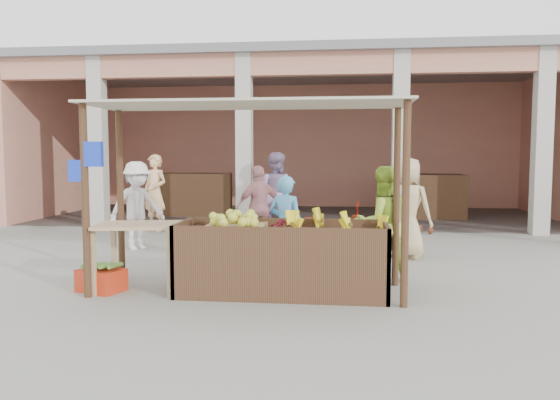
# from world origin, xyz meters

# --- Properties ---
(ground) EXTENTS (60.00, 60.00, 0.00)m
(ground) POSITION_xyz_m (0.00, 0.00, 0.00)
(ground) COLOR gray
(ground) RESTS_ON ground
(market_building) EXTENTS (14.40, 6.40, 4.20)m
(market_building) POSITION_xyz_m (0.05, 8.93, 2.70)
(market_building) COLOR tan
(market_building) RESTS_ON ground
(fruit_stall) EXTENTS (2.60, 0.95, 0.80)m
(fruit_stall) POSITION_xyz_m (0.50, 0.00, 0.40)
(fruit_stall) COLOR #503220
(fruit_stall) RESTS_ON ground
(stall_awning) EXTENTS (4.09, 1.35, 2.39)m
(stall_awning) POSITION_xyz_m (-0.01, 0.06, 1.98)
(stall_awning) COLOR #503220
(stall_awning) RESTS_ON ground
(banana_heap) EXTENTS (1.20, 0.66, 0.22)m
(banana_heap) POSITION_xyz_m (1.13, 0.04, 0.91)
(banana_heap) COLOR yellow
(banana_heap) RESTS_ON fruit_stall
(melon_tray) EXTENTS (0.73, 0.64, 0.20)m
(melon_tray) POSITION_xyz_m (-0.10, 0.04, 0.89)
(melon_tray) COLOR tan
(melon_tray) RESTS_ON fruit_stall
(berry_heap) EXTENTS (0.40, 0.33, 0.13)m
(berry_heap) POSITION_xyz_m (0.49, 0.03, 0.86)
(berry_heap) COLOR maroon
(berry_heap) RESTS_ON fruit_stall
(side_table) EXTENTS (1.18, 0.89, 0.87)m
(side_table) POSITION_xyz_m (-1.32, -0.08, 0.73)
(side_table) COLOR tan
(side_table) RESTS_ON ground
(papaya_pile) EXTENTS (0.71, 0.40, 0.20)m
(papaya_pile) POSITION_xyz_m (-1.32, -0.08, 0.97)
(papaya_pile) COLOR #5C9A32
(papaya_pile) RESTS_ON side_table
(red_crate) EXTENTS (0.65, 0.56, 0.28)m
(red_crate) POSITION_xyz_m (-1.82, -0.15, 0.14)
(red_crate) COLOR red
(red_crate) RESTS_ON ground
(plantain_bundle) EXTENTS (0.43, 0.30, 0.09)m
(plantain_bundle) POSITION_xyz_m (-1.82, -0.15, 0.33)
(plantain_bundle) COLOR #548E33
(plantain_bundle) RESTS_ON red_crate
(produce_sacks) EXTENTS (0.88, 0.83, 0.67)m
(produce_sacks) POSITION_xyz_m (2.97, 5.49, 0.33)
(produce_sacks) COLOR maroon
(produce_sacks) RESTS_ON ground
(vendor_blue) EXTENTS (0.70, 0.61, 1.54)m
(vendor_blue) POSITION_xyz_m (0.44, 1.05, 0.77)
(vendor_blue) COLOR #53ACE7
(vendor_blue) RESTS_ON ground
(vendor_green) EXTENTS (0.91, 0.68, 1.67)m
(vendor_green) POSITION_xyz_m (1.79, 0.84, 0.84)
(vendor_green) COLOR #A7CF38
(vendor_green) RESTS_ON ground
(motorcycle) EXTENTS (0.76, 1.95, 1.00)m
(motorcycle) POSITION_xyz_m (1.00, 2.29, 0.50)
(motorcycle) COLOR #96190A
(motorcycle) RESTS_ON ground
(shopper_a) EXTENTS (1.19, 1.18, 1.74)m
(shopper_a) POSITION_xyz_m (-2.50, 2.88, 0.87)
(shopper_a) COLOR white
(shopper_a) RESTS_ON ground
(shopper_b) EXTENTS (1.09, 0.95, 1.65)m
(shopper_b) POSITION_xyz_m (-0.27, 3.12, 0.82)
(shopper_b) COLOR tan
(shopper_b) RESTS_ON ground
(shopper_c) EXTENTS (1.07, 0.94, 1.88)m
(shopper_c) POSITION_xyz_m (2.32, 2.61, 0.94)
(shopper_c) COLOR tan
(shopper_c) RESTS_ON ground
(shopper_e) EXTENTS (0.83, 0.75, 1.82)m
(shopper_e) POSITION_xyz_m (-2.99, 5.22, 0.91)
(shopper_e) COLOR #F2BB81
(shopper_e) RESTS_ON ground
(shopper_f) EXTENTS (1.05, 0.74, 1.96)m
(shopper_f) POSITION_xyz_m (-0.22, 5.03, 0.98)
(shopper_f) COLOR gray
(shopper_f) RESTS_ON ground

